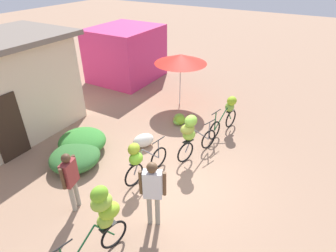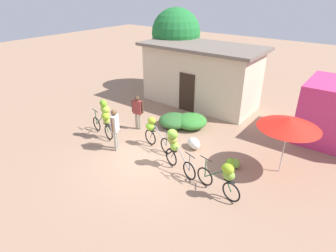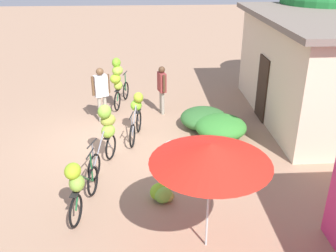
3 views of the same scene
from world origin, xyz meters
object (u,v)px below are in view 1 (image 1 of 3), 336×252
Objects in this scene: banana_pile_on_ground at (179,120)px; produce_sack at (144,140)px; bicycle_center_loaded at (192,133)px; bicycle_by_shop at (228,112)px; person_vendor at (153,188)px; bicycle_near_pile at (140,159)px; shop_pink at (126,54)px; bicycle_leftmost at (101,217)px; market_umbrella at (181,59)px; person_bystander at (70,176)px.

produce_sack is at bearing 170.90° from banana_pile_on_ground.
produce_sack is (-0.18, 1.59, -0.70)m from bicycle_center_loaded.
banana_pile_on_ground is (-0.41, 1.65, -0.59)m from bicycle_by_shop.
bicycle_by_shop is 0.97× the size of person_vendor.
person_vendor reaches higher than bicycle_near_pile.
banana_pile_on_ground is at bearing -121.55° from shop_pink.
produce_sack is (-2.28, 1.95, -0.53)m from bicycle_by_shop.
bicycle_leftmost is 1.01× the size of person_vendor.
bicycle_by_shop is 4.72m from person_vendor.
market_umbrella is 3.21× the size of banana_pile_on_ground.
bicycle_near_pile reaches higher than produce_sack.
shop_pink is 9.92m from bicycle_leftmost.
bicycle_center_loaded is at bearing -25.87° from person_bystander.
person_bystander is at bearing -175.34° from market_umbrella.
bicycle_near_pile is (2.16, 0.64, -0.30)m from bicycle_leftmost.
bicycle_center_loaded is 2.33× the size of produce_sack.
bicycle_center_loaded is at bearing -127.58° from shop_pink.
person_bystander is at bearing 153.32° from bicycle_near_pile.
shop_pink is 6.55m from bicycle_by_shop.
bicycle_center_loaded is 0.93× the size of person_vendor.
market_umbrella is 1.30× the size of bicycle_near_pile.
bicycle_by_shop is (-2.33, -6.11, -0.51)m from shop_pink.
bicycle_center_loaded is at bearing -146.85° from market_umbrella.
bicycle_center_loaded reaches higher than banana_pile_on_ground.
market_umbrella reaches higher than produce_sack.
market_umbrella reaches higher than person_vendor.
bicycle_leftmost is at bearing 175.61° from bicycle_by_shop.
market_umbrella is 3.87m from bicycle_center_loaded.
shop_pink is 4.88× the size of banana_pile_on_ground.
produce_sack is (1.38, 0.87, -0.50)m from bicycle_near_pile.
shop_pink is 9.32m from person_vendor.
person_bystander is at bearing -178.81° from produce_sack.
person_vendor is at bearing -22.03° from bicycle_leftmost.
person_bystander reaches higher than banana_pile_on_ground.
bicycle_near_pile is at bearing 154.97° from bicycle_center_loaded.
banana_pile_on_ground is at bearing 21.04° from person_vendor.
produce_sack is 3.07m from person_bystander.
bicycle_near_pile is 1.81m from person_bystander.
bicycle_leftmost reaches higher than bicycle_near_pile.
shop_pink is at bearing 42.06° from produce_sack.
person_vendor reaches higher than banana_pile_on_ground.
banana_pile_on_ground is 4.92m from person_bystander.
bicycle_leftmost reaches higher than person_bystander.
bicycle_near_pile is (-5.98, -5.02, -0.53)m from shop_pink.
bicycle_leftmost is 1.55m from person_bystander.
bicycle_leftmost is 1.10× the size of person_bystander.
person_bystander is at bearing 160.22° from bicycle_by_shop.
market_umbrella is 1.19× the size of bicycle_leftmost.
market_umbrella is 7.18m from bicycle_leftmost.
shop_pink is at bearing 40.97° from person_vendor.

